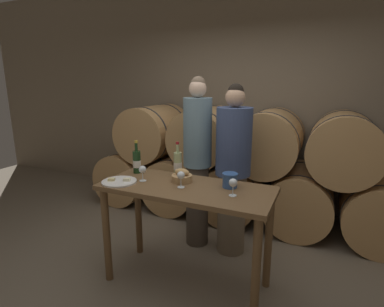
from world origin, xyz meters
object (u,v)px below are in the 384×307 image
at_px(tasting_table, 186,203).
at_px(wine_bottle_white, 178,164).
at_px(person_right, 233,171).
at_px(cheese_plate, 119,181).
at_px(wine_glass_left, 181,176).
at_px(bread_basket, 182,177).
at_px(person_left, 197,161).
at_px(blue_crock, 230,180).
at_px(wine_glass_center, 233,183).
at_px(wine_glass_far_left, 142,170).
at_px(wine_bottle_red, 137,162).

distance_m(tasting_table, wine_bottle_white, 0.41).
xyz_separation_m(person_right, cheese_plate, (-0.76, -0.82, 0.04)).
bearing_deg(wine_glass_left, tasting_table, 62.11).
height_order(bread_basket, wine_glass_left, wine_glass_left).
relative_size(person_left, person_right, 1.04).
distance_m(blue_crock, wine_glass_center, 0.19).
bearing_deg(person_right, wine_glass_center, -73.58).
bearing_deg(cheese_plate, tasting_table, 14.73).
bearing_deg(person_right, person_left, 180.00).
bearing_deg(wine_glass_far_left, tasting_table, 4.54).
distance_m(person_right, cheese_plate, 1.12).
xyz_separation_m(tasting_table, wine_glass_far_left, (-0.40, -0.03, 0.25)).
distance_m(tasting_table, bread_basket, 0.23).
xyz_separation_m(person_left, wine_bottle_red, (-0.40, -0.52, 0.08)).
bearing_deg(bread_basket, wine_glass_left, -66.96).
height_order(person_left, wine_glass_center, person_left).
relative_size(bread_basket, wine_glass_left, 1.31).
xyz_separation_m(bread_basket, wine_glass_far_left, (-0.32, -0.13, 0.05)).
xyz_separation_m(wine_glass_far_left, wine_glass_center, (0.81, -0.02, 0.00)).
relative_size(bread_basket, wine_glass_center, 1.31).
bearing_deg(bread_basket, person_left, 99.92).
bearing_deg(tasting_table, person_left, 105.30).
height_order(person_right, wine_glass_far_left, person_right).
bearing_deg(wine_bottle_white, person_right, 47.13).
distance_m(bread_basket, cheese_plate, 0.54).
height_order(person_left, bread_basket, person_left).
xyz_separation_m(tasting_table, wine_bottle_red, (-0.58, 0.15, 0.26)).
bearing_deg(blue_crock, wine_bottle_white, 167.28).
bearing_deg(wine_glass_left, person_left, 102.59).
bearing_deg(wine_glass_far_left, wine_glass_left, -2.02).
bearing_deg(wine_glass_left, wine_bottle_white, 121.21).
xyz_separation_m(person_left, cheese_plate, (-0.38, -0.82, -0.02)).
distance_m(wine_bottle_red, cheese_plate, 0.32).
xyz_separation_m(blue_crock, wine_glass_far_left, (-0.74, -0.15, 0.03)).
relative_size(tasting_table, wine_glass_left, 10.51).
xyz_separation_m(person_right, wine_glass_center, (0.21, -0.72, 0.13)).
bearing_deg(blue_crock, wine_glass_far_left, -168.31).
bearing_deg(wine_bottle_red, wine_glass_center, -11.40).
height_order(tasting_table, cheese_plate, cheese_plate).
bearing_deg(tasting_table, person_right, 73.31).
height_order(cheese_plate, wine_glass_left, wine_glass_left).
relative_size(wine_bottle_red, wine_bottle_white, 0.99).
relative_size(person_right, blue_crock, 13.45).
height_order(blue_crock, wine_glass_center, wine_glass_center).
bearing_deg(bread_basket, wine_glass_center, -16.11).
bearing_deg(wine_bottle_white, wine_bottle_red, -166.64).
bearing_deg(wine_glass_center, person_right, 106.42).
relative_size(wine_bottle_white, bread_basket, 1.75).
bearing_deg(blue_crock, cheese_plate, -163.38).
distance_m(person_left, wine_bottle_red, 0.66).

